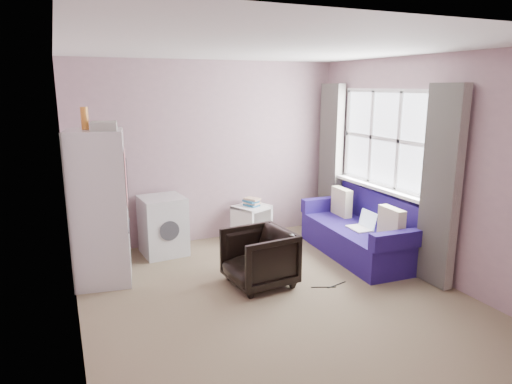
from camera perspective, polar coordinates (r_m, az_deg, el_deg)
room at (r=4.51m, az=2.67°, el=1.53°), size 3.84×4.24×2.54m
armchair at (r=5.06m, az=0.39°, el=-7.88°), size 0.68×0.72×0.69m
fridge at (r=5.26m, az=-18.98°, el=-1.80°), size 0.68×0.67×1.94m
washing_machine at (r=6.08m, az=-11.56°, el=-3.97°), size 0.59×0.59×0.77m
side_table at (r=6.60m, az=-0.55°, el=-3.42°), size 0.57×0.57×0.59m
sofa at (r=6.12m, az=13.31°, el=-4.96°), size 0.91×1.85×0.81m
window_dressing at (r=6.05m, az=14.87°, el=2.68°), size 0.17×2.62×2.18m
floor_cables at (r=5.20m, az=9.26°, el=-11.51°), size 0.43×0.11×0.01m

